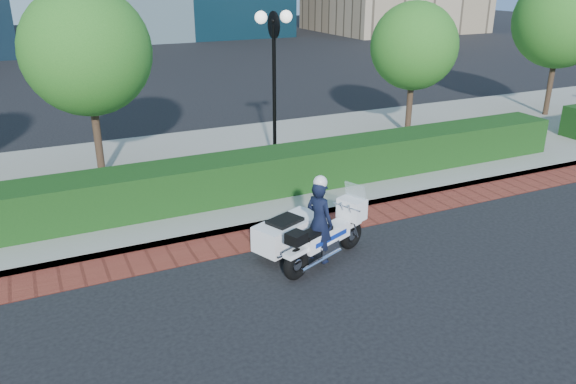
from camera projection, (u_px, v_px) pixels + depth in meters
name	position (u px, v px, depth m)	size (l,w,h in m)	color
ground	(336.00, 259.00, 11.05)	(120.00, 120.00, 0.00)	black
brick_strip	(302.00, 229.00, 12.31)	(60.00, 1.00, 0.01)	maroon
sidewalk	(232.00, 166.00, 16.07)	(60.00, 8.00, 0.15)	gray
hedge_main	(264.00, 173.00, 13.84)	(18.00, 1.20, 1.00)	#113411
lamppost	(274.00, 66.00, 14.74)	(1.02, 0.70, 4.21)	black
tree_b	(87.00, 51.00, 13.87)	(3.20, 3.20, 4.89)	#332319
tree_c	(414.00, 46.00, 17.99)	(2.80, 2.80, 4.30)	#332319
tree_d	(561.00, 21.00, 20.37)	(3.40, 3.40, 5.16)	#332319
police_motorcycle	(309.00, 230.00, 10.81)	(2.35, 1.75, 1.85)	black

